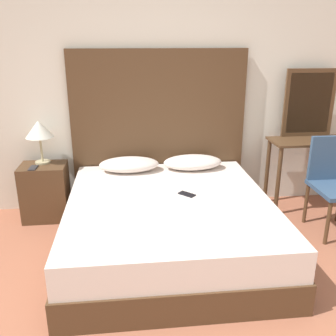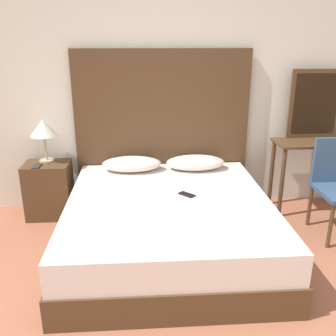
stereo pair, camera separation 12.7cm
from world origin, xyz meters
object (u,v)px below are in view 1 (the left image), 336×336
Objects in this scene: phone_on_bed at (187,194)px; nightstand at (45,192)px; phone_on_nightstand at (33,168)px; chair at (334,179)px; bed at (169,225)px; vanity_desk at (310,155)px; table_lamp at (39,130)px.

phone_on_bed is 1.57m from nightstand.
phone_on_nightstand is 0.17× the size of chair.
bed is 1.83m from vanity_desk.
phone_on_bed is 1.48m from chair.
bed is at bearing -155.99° from phone_on_bed.
bed is 12.44× the size of phone_on_bed.
phone_on_bed is 0.35× the size of table_lamp.
nightstand is 0.64× the size of chair.
vanity_desk is 0.51m from chair.
vanity_desk is at bearing 24.68° from phone_on_bed.
nightstand reaches higher than bed.
phone_on_nightstand is (-1.29, 0.70, 0.35)m from bed.
table_lamp is 2.92× the size of phone_on_nightstand.
table_lamp reaches higher than phone_on_bed.
table_lamp is 0.50× the size of vanity_desk.
chair is (2.92, -0.45, -0.08)m from phone_on_nightstand.
table_lamp is at bearing 168.06° from chair.
nightstand is at bearing 147.18° from bed.
phone_on_nightstand is (-1.45, 0.62, 0.09)m from phone_on_bed.
bed is at bearing -171.31° from chair.
chair is (0.00, -0.50, -0.10)m from vanity_desk.
chair is (2.85, -0.53, 0.22)m from nightstand.
bed is 2.11× the size of chair.
phone_on_bed is at bearing -27.20° from nightstand.
phone_on_nightstand reaches higher than phone_on_bed.
phone_on_bed is 1.62m from vanity_desk.
table_lamp is 2.88m from vanity_desk.
vanity_desk is 0.97× the size of chair.
nightstand is at bearing 179.27° from vanity_desk.
phone_on_bed is (0.17, 0.07, 0.26)m from bed.
vanity_desk is at bearing 90.46° from chair.
vanity_desk is (2.85, -0.04, 0.32)m from nightstand.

